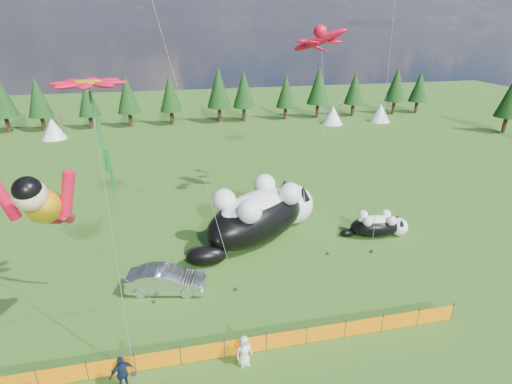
{
  "coord_description": "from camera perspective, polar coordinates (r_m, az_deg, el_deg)",
  "views": [
    {
      "loc": [
        -2.59,
        -17.16,
        14.43
      ],
      "look_at": [
        2.03,
        4.0,
        5.25
      ],
      "focal_mm": 28.0,
      "sensor_mm": 36.0,
      "label": 1
    }
  ],
  "objects": [
    {
      "name": "festival_tents",
      "position": [
        60.18,
        1.04,
        10.46
      ],
      "size": [
        50.0,
        3.2,
        2.8
      ],
      "primitive_type": null,
      "color": "white",
      "rests_on": "ground"
    },
    {
      "name": "flower_kite",
      "position": [
        18.53,
        -22.74,
        13.62
      ],
      "size": [
        4.01,
        6.17,
        12.68
      ],
      "color": "red",
      "rests_on": "ground"
    },
    {
      "name": "gecko_kite",
      "position": [
        32.9,
        9.07,
        20.65
      ],
      "size": [
        6.87,
        12.47,
        16.07
      ],
      "color": "red",
      "rests_on": "ground"
    },
    {
      "name": "spectator_e",
      "position": [
        19.38,
        -1.72,
        -21.76
      ],
      "size": [
        0.87,
        0.67,
        1.59
      ],
      "primitive_type": "imported",
      "rotation": [
        0.0,
        0.0,
        0.23
      ],
      "color": "white",
      "rests_on": "ground"
    },
    {
      "name": "superhero_kite",
      "position": [
        17.67,
        -28.02,
        -1.79
      ],
      "size": [
        6.13,
        6.25,
        10.55
      ],
      "color": "orange",
      "rests_on": "ground"
    },
    {
      "name": "cat_large",
      "position": [
        28.44,
        0.82,
        -3.02
      ],
      "size": [
        10.23,
        8.04,
        4.15
      ],
      "rotation": [
        0.0,
        0.0,
        0.57
      ],
      "color": "black",
      "rests_on": "ground"
    },
    {
      "name": "tree_line",
      "position": [
        63.08,
        -10.07,
        13.11
      ],
      "size": [
        90.0,
        4.0,
        8.0
      ],
      "primitive_type": null,
      "color": "black",
      "rests_on": "ground"
    },
    {
      "name": "car",
      "position": [
        24.19,
        -12.75,
        -12.15
      ],
      "size": [
        4.74,
        2.52,
        1.49
      ],
      "primitive_type": "imported",
      "rotation": [
        0.0,
        0.0,
        1.35
      ],
      "color": "silver",
      "rests_on": "ground"
    },
    {
      "name": "ground",
      "position": [
        22.57,
        -3.0,
        -16.82
      ],
      "size": [
        160.0,
        160.0,
        0.0
      ],
      "primitive_type": "plane",
      "color": "#143A0A",
      "rests_on": "ground"
    },
    {
      "name": "safety_fence",
      "position": [
        20.03,
        -1.5,
        -21.1
      ],
      "size": [
        22.06,
        0.06,
        1.1
      ],
      "color": "#262626",
      "rests_on": "ground"
    },
    {
      "name": "spectator_c",
      "position": [
        19.19,
        -18.6,
        -23.39
      ],
      "size": [
        1.18,
        0.93,
        1.79
      ],
      "primitive_type": "imported",
      "rotation": [
        0.0,
        0.0,
        0.43
      ],
      "color": "#131D35",
      "rests_on": "ground"
    },
    {
      "name": "cat_small",
      "position": [
        30.53,
        17.1,
        -4.54
      ],
      "size": [
        4.97,
        2.27,
        1.8
      ],
      "rotation": [
        0.0,
        0.0,
        -0.15
      ],
      "color": "black",
      "rests_on": "ground"
    }
  ]
}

